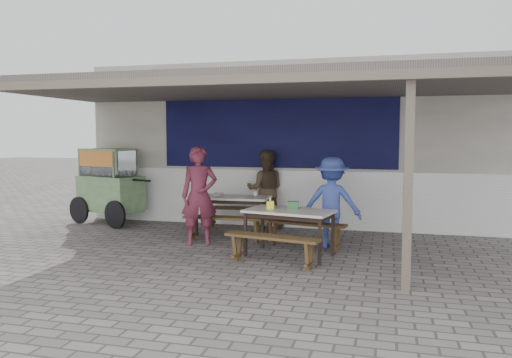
{
  "coord_description": "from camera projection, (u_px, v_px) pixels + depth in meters",
  "views": [
    {
      "loc": [
        2.12,
        -7.28,
        1.93
      ],
      "look_at": [
        -0.07,
        0.9,
        1.19
      ],
      "focal_mm": 35.0,
      "sensor_mm": 36.0,
      "label": 1
    }
  ],
  "objects": [
    {
      "name": "ground",
      "position": [
        246.0,
        260.0,
        7.72
      ],
      "size": [
        60.0,
        60.0,
        0.0
      ],
      "primitive_type": "plane",
      "color": "slate",
      "rests_on": "ground"
    },
    {
      "name": "back_wall",
      "position": [
        290.0,
        145.0,
        11.02
      ],
      "size": [
        9.0,
        1.28,
        3.5
      ],
      "color": "beige",
      "rests_on": "ground"
    },
    {
      "name": "warung_roof",
      "position": [
        261.0,
        88.0,
        8.35
      ],
      "size": [
        9.0,
        4.21,
        2.81
      ],
      "color": "#59514C",
      "rests_on": "ground"
    },
    {
      "name": "table_left",
      "position": [
        233.0,
        200.0,
        9.69
      ],
      "size": [
        1.45,
        0.77,
        0.75
      ],
      "rotation": [
        0.0,
        0.0,
        0.04
      ],
      "color": "silver",
      "rests_on": "ground"
    },
    {
      "name": "bench_left_street",
      "position": [
        224.0,
        223.0,
        9.12
      ],
      "size": [
        1.53,
        0.35,
        0.45
      ],
      "rotation": [
        0.0,
        0.0,
        0.04
      ],
      "color": "brown",
      "rests_on": "ground"
    },
    {
      "name": "bench_left_wall",
      "position": [
        241.0,
        212.0,
        10.32
      ],
      "size": [
        1.53,
        0.35,
        0.45
      ],
      "rotation": [
        0.0,
        0.0,
        0.04
      ],
      "color": "brown",
      "rests_on": "ground"
    },
    {
      "name": "table_right",
      "position": [
        289.0,
        215.0,
        7.93
      ],
      "size": [
        1.49,
        1.01,
        0.75
      ],
      "rotation": [
        0.0,
        0.0,
        -0.2
      ],
      "color": "silver",
      "rests_on": "ground"
    },
    {
      "name": "bench_right_street",
      "position": [
        272.0,
        243.0,
        7.38
      ],
      "size": [
        1.49,
        0.57,
        0.45
      ],
      "rotation": [
        0.0,
        0.0,
        -0.2
      ],
      "color": "brown",
      "rests_on": "ground"
    },
    {
      "name": "bench_right_wall",
      "position": [
        304.0,
        229.0,
        8.54
      ],
      "size": [
        1.49,
        0.57,
        0.45
      ],
      "rotation": [
        0.0,
        0.0,
        -0.2
      ],
      "color": "brown",
      "rests_on": "ground"
    },
    {
      "name": "vendor_cart",
      "position": [
        109.0,
        183.0,
        10.93
      ],
      "size": [
        2.11,
        1.24,
        1.65
      ],
      "rotation": [
        0.0,
        0.0,
        -0.31
      ],
      "color": "#85AA71",
      "rests_on": "ground"
    },
    {
      "name": "patron_street_side",
      "position": [
        199.0,
        196.0,
        8.81
      ],
      "size": [
        0.75,
        0.65,
        1.74
      ],
      "primitive_type": "imported",
      "rotation": [
        0.0,
        0.0,
        0.44
      ],
      "color": "maroon",
      "rests_on": "ground"
    },
    {
      "name": "patron_wall_side",
      "position": [
        265.0,
        189.0,
        10.39
      ],
      "size": [
        0.9,
        0.77,
        1.62
      ],
      "primitive_type": "imported",
      "rotation": [
        0.0,
        0.0,
        3.35
      ],
      "color": "#4E3D2C",
      "rests_on": "ground"
    },
    {
      "name": "patron_right_table",
      "position": [
        332.0,
        202.0,
        8.57
      ],
      "size": [
        1.01,
        0.59,
        1.56
      ],
      "primitive_type": "imported",
      "rotation": [
        0.0,
        0.0,
        3.14
      ],
      "color": "#394EA6",
      "rests_on": "ground"
    },
    {
      "name": "tissue_box",
      "position": [
        270.0,
        205.0,
        8.08
      ],
      "size": [
        0.15,
        0.15,
        0.12
      ],
      "primitive_type": "cube",
      "rotation": [
        0.0,
        0.0,
        0.25
      ],
      "color": "#FEF32A",
      "rests_on": "table_right"
    },
    {
      "name": "donation_box",
      "position": [
        293.0,
        205.0,
        8.03
      ],
      "size": [
        0.19,
        0.14,
        0.12
      ],
      "primitive_type": "cube",
      "rotation": [
        0.0,
        0.0,
        0.1
      ],
      "color": "#306E39",
      "rests_on": "table_right"
    },
    {
      "name": "condiment_jar",
      "position": [
        255.0,
        193.0,
        9.83
      ],
      "size": [
        0.07,
        0.07,
        0.08
      ],
      "primitive_type": "cylinder",
      "color": "white",
      "rests_on": "table_left"
    },
    {
      "name": "condiment_bowl",
      "position": [
        218.0,
        194.0,
        9.79
      ],
      "size": [
        0.24,
        0.24,
        0.05
      ],
      "primitive_type": "imported",
      "rotation": [
        0.0,
        0.0,
        -0.15
      ],
      "color": "silver",
      "rests_on": "table_left"
    }
  ]
}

